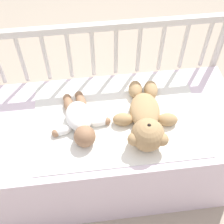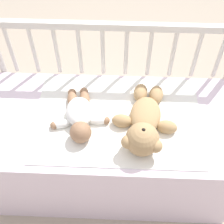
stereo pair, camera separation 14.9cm
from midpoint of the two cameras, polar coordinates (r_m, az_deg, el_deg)
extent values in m
plane|color=tan|center=(2.01, 2.15, -11.04)|extent=(12.00, 12.00, 0.00)
cube|color=silver|center=(1.77, 2.42, -6.96)|extent=(1.28, 0.60, 0.56)
cylinder|color=beige|center=(1.92, -16.23, 4.90)|extent=(0.04, 0.04, 0.89)
cylinder|color=beige|center=(1.94, 21.44, 3.66)|extent=(0.04, 0.04, 0.89)
cube|color=beige|center=(1.54, 3.37, 15.26)|extent=(1.24, 0.03, 0.04)
cylinder|color=beige|center=(1.72, -15.66, 10.78)|extent=(0.02, 0.02, 0.29)
cylinder|color=beige|center=(1.69, -11.67, 10.85)|extent=(0.02, 0.02, 0.29)
cylinder|color=beige|center=(1.66, -7.54, 10.86)|extent=(0.02, 0.02, 0.29)
cylinder|color=beige|center=(1.65, -3.32, 10.83)|extent=(0.02, 0.02, 0.29)
cylinder|color=beige|center=(1.64, 0.95, 10.73)|extent=(0.02, 0.02, 0.29)
cylinder|color=beige|center=(1.65, 5.23, 10.57)|extent=(0.02, 0.02, 0.29)
cylinder|color=beige|center=(1.66, 9.47, 10.36)|extent=(0.02, 0.02, 0.29)
cylinder|color=beige|center=(1.68, 13.62, 10.10)|extent=(0.02, 0.02, 0.29)
cylinder|color=beige|center=(1.71, 17.64, 9.80)|extent=(0.02, 0.02, 0.29)
cylinder|color=beige|center=(1.74, 21.51, 9.46)|extent=(0.02, 0.02, 0.29)
cube|color=white|center=(1.54, 3.83, -1.37)|extent=(0.81, 0.55, 0.01)
ellipsoid|color=tan|center=(1.52, 8.95, -0.68)|extent=(0.17, 0.23, 0.08)
sphere|color=tan|center=(1.39, 8.63, -5.17)|extent=(0.15, 0.15, 0.15)
sphere|color=tan|center=(1.36, 8.84, -4.22)|extent=(0.06, 0.06, 0.06)
sphere|color=black|center=(1.34, 8.97, -3.59)|extent=(0.02, 0.02, 0.02)
sphere|color=tan|center=(1.38, 11.08, -6.33)|extent=(0.06, 0.06, 0.06)
sphere|color=tan|center=(1.37, 6.03, -5.68)|extent=(0.06, 0.06, 0.06)
ellipsoid|color=tan|center=(1.50, 12.82, -2.88)|extent=(0.11, 0.08, 0.06)
ellipsoid|color=tan|center=(1.49, 4.69, -1.80)|extent=(0.11, 0.08, 0.06)
ellipsoid|color=tan|center=(1.61, 10.71, 2.96)|extent=(0.08, 0.12, 0.07)
ellipsoid|color=tan|center=(1.61, 7.87, 3.35)|extent=(0.08, 0.12, 0.07)
ellipsoid|color=white|center=(1.51, -3.21, -0.17)|extent=(0.15, 0.19, 0.09)
sphere|color=#936B4C|center=(1.43, -2.80, -3.92)|extent=(0.10, 0.10, 0.10)
ellipsoid|color=white|center=(1.50, 0.53, -1.66)|extent=(0.11, 0.06, 0.05)
ellipsoid|color=white|center=(1.50, -6.60, -2.34)|extent=(0.11, 0.06, 0.05)
sphere|color=#936B4C|center=(1.50, 1.71, -1.70)|extent=(0.04, 0.04, 0.04)
sphere|color=#936B4C|center=(1.50, -7.76, -2.60)|extent=(0.04, 0.04, 0.04)
ellipsoid|color=#936B4C|center=(1.58, -2.34, 2.28)|extent=(0.07, 0.11, 0.05)
ellipsoid|color=#936B4C|center=(1.58, -4.62, 2.06)|extent=(0.07, 0.11, 0.05)
sphere|color=#936B4C|center=(1.62, -2.51, 3.59)|extent=(0.04, 0.04, 0.04)
sphere|color=#936B4C|center=(1.62, -4.74, 3.39)|extent=(0.04, 0.04, 0.04)
camera|label=1|loc=(0.07, -87.13, 3.70)|focal=50.00mm
camera|label=2|loc=(0.07, 92.87, -3.70)|focal=50.00mm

